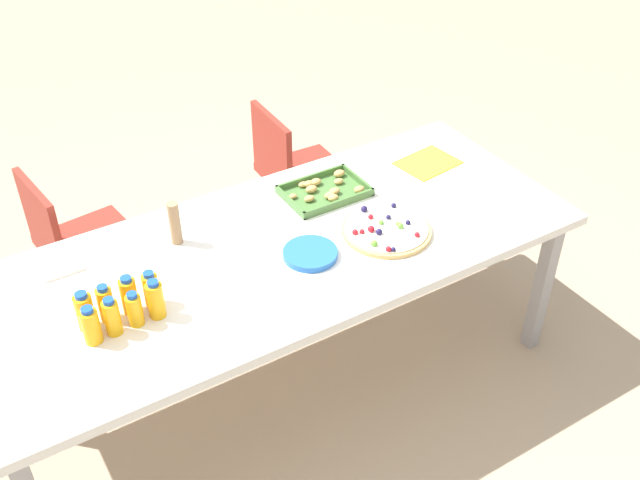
# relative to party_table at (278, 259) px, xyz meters

# --- Properties ---
(ground_plane) EXTENTS (12.00, 12.00, 0.00)m
(ground_plane) POSITION_rel_party_table_xyz_m (0.00, 0.00, -0.69)
(ground_plane) COLOR tan
(party_table) EXTENTS (2.36, 0.95, 0.75)m
(party_table) POSITION_rel_party_table_xyz_m (0.00, 0.00, 0.00)
(party_table) COLOR white
(party_table) RESTS_ON ground_plane
(chair_far_left) EXTENTS (0.45, 0.45, 0.83)m
(chair_far_left) POSITION_rel_party_table_xyz_m (-0.60, 0.81, -0.19)
(chair_far_left) COLOR maroon
(chair_far_left) RESTS_ON ground_plane
(chair_far_right) EXTENTS (0.41, 0.41, 0.83)m
(chair_far_right) POSITION_rel_party_table_xyz_m (0.53, 0.82, -0.19)
(chair_far_right) COLOR maroon
(chair_far_right) RESTS_ON ground_plane
(juice_bottle_0) EXTENTS (0.06, 0.06, 0.14)m
(juice_bottle_0) POSITION_rel_party_table_xyz_m (-0.76, -0.13, 0.13)
(juice_bottle_0) COLOR #FAAC14
(juice_bottle_0) RESTS_ON party_table
(juice_bottle_1) EXTENTS (0.05, 0.05, 0.15)m
(juice_bottle_1) POSITION_rel_party_table_xyz_m (-0.69, -0.13, 0.13)
(juice_bottle_1) COLOR #F9AE14
(juice_bottle_1) RESTS_ON party_table
(juice_bottle_2) EXTENTS (0.05, 0.05, 0.13)m
(juice_bottle_2) POSITION_rel_party_table_xyz_m (-0.61, -0.12, 0.12)
(juice_bottle_2) COLOR #F9AE14
(juice_bottle_2) RESTS_ON party_table
(juice_bottle_3) EXTENTS (0.06, 0.06, 0.15)m
(juice_bottle_3) POSITION_rel_party_table_xyz_m (-0.53, -0.12, 0.13)
(juice_bottle_3) COLOR #F9AC14
(juice_bottle_3) RESTS_ON party_table
(juice_bottle_4) EXTENTS (0.06, 0.06, 0.15)m
(juice_bottle_4) POSITION_rel_party_table_xyz_m (-0.75, -0.06, 0.13)
(juice_bottle_4) COLOR #F9AE14
(juice_bottle_4) RESTS_ON party_table
(juice_bottle_5) EXTENTS (0.06, 0.06, 0.14)m
(juice_bottle_5) POSITION_rel_party_table_xyz_m (-0.68, -0.05, 0.12)
(juice_bottle_5) COLOR #FAAD14
(juice_bottle_5) RESTS_ON party_table
(juice_bottle_6) EXTENTS (0.06, 0.06, 0.15)m
(juice_bottle_6) POSITION_rel_party_table_xyz_m (-0.60, -0.05, 0.13)
(juice_bottle_6) COLOR #FAAC14
(juice_bottle_6) RESTS_ON party_table
(juice_bottle_7) EXTENTS (0.06, 0.06, 0.14)m
(juice_bottle_7) POSITION_rel_party_table_xyz_m (-0.53, -0.06, 0.12)
(juice_bottle_7) COLOR #F9AB14
(juice_bottle_7) RESTS_ON party_table
(fruit_pizza) EXTENTS (0.36, 0.36, 0.05)m
(fruit_pizza) POSITION_rel_party_table_xyz_m (0.41, -0.14, 0.07)
(fruit_pizza) COLOR tan
(fruit_pizza) RESTS_ON party_table
(snack_tray) EXTENTS (0.35, 0.24, 0.04)m
(snack_tray) POSITION_rel_party_table_xyz_m (0.35, 0.22, 0.07)
(snack_tray) COLOR #477238
(snack_tray) RESTS_ON party_table
(plate_stack) EXTENTS (0.21, 0.21, 0.02)m
(plate_stack) POSITION_rel_party_table_xyz_m (0.08, -0.11, 0.07)
(plate_stack) COLOR blue
(plate_stack) RESTS_ON party_table
(napkin_stack) EXTENTS (0.15, 0.15, 0.01)m
(napkin_stack) POSITION_rel_party_table_xyz_m (-0.74, 0.32, 0.06)
(napkin_stack) COLOR white
(napkin_stack) RESTS_ON party_table
(cardboard_tube) EXTENTS (0.04, 0.04, 0.18)m
(cardboard_tube) POSITION_rel_party_table_xyz_m (-0.32, 0.23, 0.15)
(cardboard_tube) COLOR #9E7A56
(cardboard_tube) RESTS_ON party_table
(paper_folder) EXTENTS (0.28, 0.23, 0.01)m
(paper_folder) POSITION_rel_party_table_xyz_m (0.88, 0.19, 0.06)
(paper_folder) COLOR yellow
(paper_folder) RESTS_ON party_table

